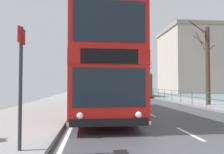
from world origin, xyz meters
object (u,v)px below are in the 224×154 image
Objects in this scene: background_bus_far_lane at (134,85)px; background_building_00 at (194,61)px; bus_stop_sign_near at (21,74)px; bare_tree_far_01 at (148,72)px; double_decker_bus_main at (99,71)px; bare_tree_far_00 at (207,63)px; bare_tree_far_02 at (145,79)px.

background_building_00 reaches higher than background_bus_far_lane.
bare_tree_far_01 is (10.24, 27.53, 1.74)m from bus_stop_sign_near.
bus_stop_sign_near is 29.43m from bare_tree_far_01.
background_bus_far_lane is at bearing 73.14° from double_decker_bus_main.
bus_stop_sign_near is 14.90m from bare_tree_far_00.
background_building_00 is at bearing 40.22° from bare_tree_far_01.
bare_tree_far_00 reaches higher than bus_stop_sign_near.
bus_stop_sign_near is at bearing -110.40° from bare_tree_far_01.
bare_tree_far_01 is at bearing -139.78° from background_building_00.
double_decker_bus_main is at bearing -111.80° from bare_tree_far_01.
double_decker_bus_main is 27.60m from bare_tree_far_02.
bare_tree_far_01 reaches higher than bus_stop_sign_near.
bare_tree_far_00 is 30.06m from background_building_00.
bare_tree_far_02 is at bearing 71.49° from bus_stop_sign_near.
bare_tree_far_01 is 5.67m from bare_tree_far_02.
background_bus_far_lane is 1.67× the size of bare_tree_far_02.
bare_tree_far_02 is at bearing -157.01° from background_building_00.
double_decker_bus_main is at bearing -156.09° from bare_tree_far_00.
double_decker_bus_main is 7.29m from bus_stop_sign_near.
background_building_00 reaches higher than bare_tree_far_02.
background_bus_far_lane is at bearing 100.49° from bare_tree_far_00.
bare_tree_far_02 is (0.76, 22.40, -0.63)m from bare_tree_far_00.
bus_stop_sign_near is at bearing -108.51° from bare_tree_far_02.
bare_tree_far_01 is (-0.07, 16.87, 0.31)m from bare_tree_far_00.
bare_tree_far_00 is 0.48× the size of background_building_00.
background_bus_far_lane is 20.15m from background_building_00.
bus_stop_sign_near is at bearing -134.03° from bare_tree_far_00.
background_bus_far_lane is 26.47m from bus_stop_sign_near.
double_decker_bus_main is 0.83× the size of background_building_00.
double_decker_bus_main reaches higher than background_bus_far_lane.
double_decker_bus_main is 9.11m from bare_tree_far_00.
bare_tree_far_02 reaches higher than double_decker_bus_main.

